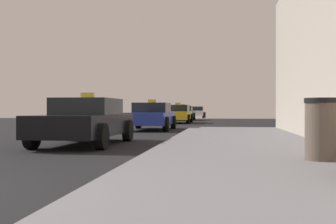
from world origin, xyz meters
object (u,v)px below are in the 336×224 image
car_blue (151,116)px  car_yellow (178,114)px  car_white (196,112)px  trash_bin (322,129)px  car_black (86,121)px  car_green (183,113)px

car_blue → car_yellow: (0.18, 9.70, 0.00)m
car_white → trash_bin: bearing=96.6°
car_yellow → car_white: car_yellow is taller
trash_bin → car_white: car_white is taller
car_yellow → car_white: (0.16, 17.51, -0.00)m
car_yellow → car_white: 17.51m
car_black → car_blue: size_ratio=1.03×
trash_bin → car_green: car_green is taller
car_black → car_white: 35.43m
car_black → car_yellow: 17.92m
car_blue → car_yellow: 9.71m
trash_bin → car_green: (-5.12, 29.83, -0.01)m
trash_bin → car_blue: (-4.91, 12.25, -0.01)m
car_yellow → car_white: size_ratio=1.01×
car_black → car_green: size_ratio=0.96×
car_blue → car_green: size_ratio=0.93×
car_black → car_white: size_ratio=1.00×
trash_bin → car_yellow: 22.46m
car_green → car_white: (0.55, 9.64, -0.00)m
car_blue → car_white: car_blue is taller
car_green → car_blue: bearing=90.7°
car_yellow → car_white: bearing=-90.5°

